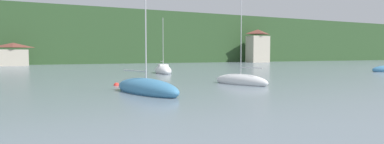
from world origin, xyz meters
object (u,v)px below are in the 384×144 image
(sailboat_mid_10, at_px, (241,81))
(mooring_buoy_mid, at_px, (117,85))
(shore_building_central, at_px, (258,46))
(shore_building_westcentral, at_px, (13,55))
(sailboat_far_1, at_px, (163,70))
(sailboat_mid_6, at_px, (146,89))

(sailboat_mid_10, bearing_deg, mooring_buoy_mid, 52.27)
(shore_building_central, xyz_separation_m, mooring_buoy_mid, (-62.09, -60.19, -5.48))
(mooring_buoy_mid, bearing_deg, shore_building_westcentral, 101.05)
(shore_building_westcentral, relative_size, shore_building_central, 0.62)
(sailboat_far_1, height_order, mooring_buoy_mid, sailboat_far_1)
(sailboat_far_1, bearing_deg, mooring_buoy_mid, -22.54)
(shore_building_westcentral, distance_m, sailboat_mid_10, 67.62)
(shore_building_westcentral, distance_m, mooring_buoy_mid, 60.73)
(sailboat_far_1, distance_m, sailboat_mid_6, 24.93)
(shore_building_central, distance_m, mooring_buoy_mid, 86.64)
(mooring_buoy_mid, bearing_deg, sailboat_mid_6, -84.75)
(shore_building_central, xyz_separation_m, sailboat_mid_10, (-51.07, -64.32, -5.15))
(shore_building_westcentral, bearing_deg, shore_building_central, 0.50)
(mooring_buoy_mid, bearing_deg, sailboat_far_1, 56.18)
(sailboat_mid_10, bearing_deg, shore_building_westcentral, 2.40)
(sailboat_far_1, relative_size, mooring_buoy_mid, 16.23)
(shore_building_westcentral, distance_m, shore_building_central, 73.77)
(sailboat_far_1, bearing_deg, shore_building_westcentral, -141.72)
(shore_building_westcentral, height_order, sailboat_mid_10, sailboat_mid_10)
(mooring_buoy_mid, bearing_deg, sailboat_mid_10, -20.55)
(sailboat_mid_10, xyz_separation_m, mooring_buoy_mid, (-11.02, 4.13, -0.33))
(sailboat_mid_6, bearing_deg, sailboat_far_1, 141.77)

